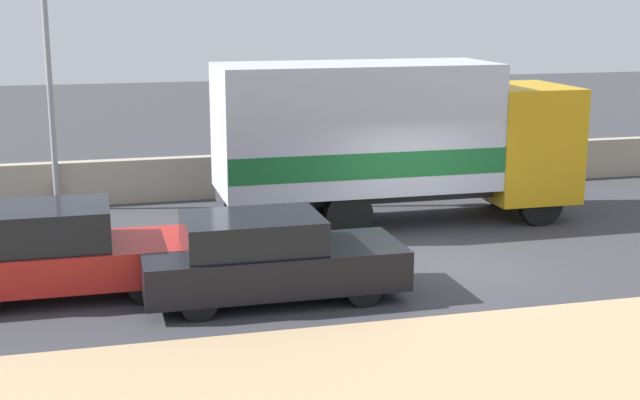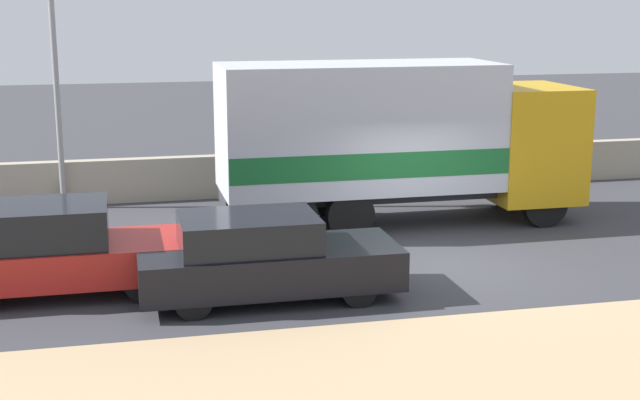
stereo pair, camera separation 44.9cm
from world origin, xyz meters
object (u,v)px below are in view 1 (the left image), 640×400
street_lamp (46,25)px  box_truck (390,137)px  car_sedan_second (58,251)px  car_hatchback (268,258)px

street_lamp → box_truck: bearing=-24.0°
street_lamp → car_sedan_second: size_ratio=1.78×
car_hatchback → car_sedan_second: 3.57m
car_hatchback → car_sedan_second: bearing=162.8°
street_lamp → car_sedan_second: (0.24, -6.71, -3.60)m
box_truck → street_lamp: bearing=156.0°
street_lamp → car_hatchback: (3.65, -7.76, -3.66)m
box_truck → car_sedan_second: 7.97m
box_truck → car_hatchback: (-3.68, -4.50, -1.25)m
box_truck → car_sedan_second: bearing=-154.1°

